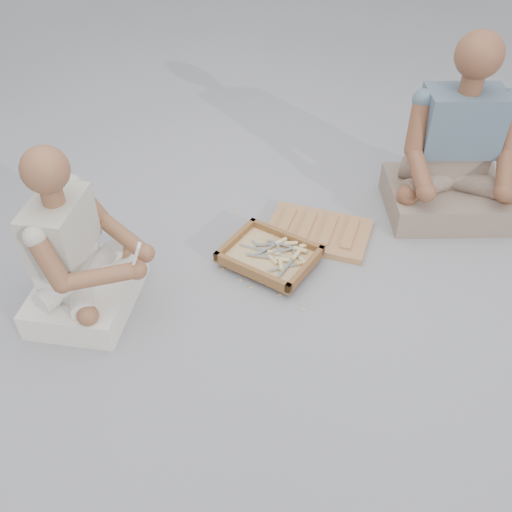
% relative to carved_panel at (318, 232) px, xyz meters
% --- Properties ---
extents(ground, '(60.00, 60.00, 0.00)m').
position_rel_carved_panel_xyz_m(ground, '(-0.20, -0.70, -0.02)').
color(ground, gray).
rests_on(ground, ground).
extents(carved_panel, '(0.57, 0.40, 0.04)m').
position_rel_carved_panel_xyz_m(carved_panel, '(0.00, 0.00, 0.00)').
color(carved_panel, brown).
rests_on(carved_panel, ground).
extents(tool_tray, '(0.53, 0.48, 0.06)m').
position_rel_carved_panel_xyz_m(tool_tray, '(-0.20, -0.30, 0.04)').
color(tool_tray, brown).
rests_on(tool_tray, carved_panel).
extents(chisel_0, '(0.19, 0.14, 0.02)m').
position_rel_carved_panel_xyz_m(chisel_0, '(-0.05, -0.20, 0.05)').
color(chisel_0, silver).
rests_on(chisel_0, tool_tray).
extents(chisel_1, '(0.22, 0.04, 0.02)m').
position_rel_carved_panel_xyz_m(chisel_1, '(-0.20, -0.28, 0.04)').
color(chisel_1, silver).
rests_on(chisel_1, tool_tray).
extents(chisel_2, '(0.22, 0.06, 0.02)m').
position_rel_carved_panel_xyz_m(chisel_2, '(-0.07, -0.23, 0.06)').
color(chisel_2, silver).
rests_on(chisel_2, tool_tray).
extents(chisel_3, '(0.08, 0.22, 0.02)m').
position_rel_carved_panel_xyz_m(chisel_3, '(-0.08, -0.30, 0.05)').
color(chisel_3, silver).
rests_on(chisel_3, tool_tray).
extents(chisel_4, '(0.18, 0.16, 0.02)m').
position_rel_carved_panel_xyz_m(chisel_4, '(-0.19, -0.32, 0.04)').
color(chisel_4, silver).
rests_on(chisel_4, tool_tray).
extents(chisel_5, '(0.15, 0.19, 0.02)m').
position_rel_carved_panel_xyz_m(chisel_5, '(-0.18, -0.21, 0.05)').
color(chisel_5, silver).
rests_on(chisel_5, tool_tray).
extents(chisel_6, '(0.19, 0.14, 0.02)m').
position_rel_carved_panel_xyz_m(chisel_6, '(-0.04, -0.33, 0.05)').
color(chisel_6, silver).
rests_on(chisel_6, tool_tray).
extents(chisel_7, '(0.21, 0.09, 0.02)m').
position_rel_carved_panel_xyz_m(chisel_7, '(-0.13, -0.20, 0.05)').
color(chisel_7, silver).
rests_on(chisel_7, tool_tray).
extents(chisel_8, '(0.16, 0.18, 0.02)m').
position_rel_carved_panel_xyz_m(chisel_8, '(-0.04, -0.30, 0.05)').
color(chisel_8, silver).
rests_on(chisel_8, tool_tray).
extents(chisel_9, '(0.22, 0.02, 0.02)m').
position_rel_carved_panel_xyz_m(chisel_9, '(-0.15, -0.33, 0.05)').
color(chisel_9, silver).
rests_on(chisel_9, tool_tray).
extents(chisel_10, '(0.08, 0.21, 0.02)m').
position_rel_carved_panel_xyz_m(chisel_10, '(-0.13, -0.35, 0.05)').
color(chisel_10, silver).
rests_on(chisel_10, tool_tray).
extents(wood_chip_0, '(0.02, 0.02, 0.00)m').
position_rel_carved_panel_xyz_m(wood_chip_0, '(-0.42, -0.40, -0.02)').
color(wood_chip_0, tan).
rests_on(wood_chip_0, ground).
extents(wood_chip_1, '(0.02, 0.02, 0.00)m').
position_rel_carved_panel_xyz_m(wood_chip_1, '(-0.12, -0.09, -0.02)').
color(wood_chip_1, tan).
rests_on(wood_chip_1, ground).
extents(wood_chip_2, '(0.02, 0.02, 0.00)m').
position_rel_carved_panel_xyz_m(wood_chip_2, '(0.03, -0.58, -0.02)').
color(wood_chip_2, tan).
rests_on(wood_chip_2, ground).
extents(wood_chip_3, '(0.02, 0.02, 0.00)m').
position_rel_carved_panel_xyz_m(wood_chip_3, '(-0.47, 0.08, -0.02)').
color(wood_chip_3, tan).
rests_on(wood_chip_3, ground).
extents(wood_chip_4, '(0.02, 0.02, 0.00)m').
position_rel_carved_panel_xyz_m(wood_chip_4, '(-0.23, -0.16, -0.02)').
color(wood_chip_4, tan).
rests_on(wood_chip_4, ground).
extents(wood_chip_5, '(0.02, 0.02, 0.00)m').
position_rel_carved_panel_xyz_m(wood_chip_5, '(-0.12, -0.21, -0.02)').
color(wood_chip_5, tan).
rests_on(wood_chip_5, ground).
extents(wood_chip_6, '(0.02, 0.02, 0.00)m').
position_rel_carved_panel_xyz_m(wood_chip_6, '(-0.19, -0.25, -0.02)').
color(wood_chip_6, tan).
rests_on(wood_chip_6, ground).
extents(wood_chip_7, '(0.02, 0.02, 0.00)m').
position_rel_carved_panel_xyz_m(wood_chip_7, '(-0.25, -0.49, -0.02)').
color(wood_chip_7, tan).
rests_on(wood_chip_7, ground).
extents(wood_chip_8, '(0.02, 0.02, 0.00)m').
position_rel_carved_panel_xyz_m(wood_chip_8, '(-0.10, -0.51, -0.02)').
color(wood_chip_8, tan).
rests_on(wood_chip_8, ground).
extents(wood_chip_9, '(0.02, 0.02, 0.00)m').
position_rel_carved_panel_xyz_m(wood_chip_9, '(-0.16, -0.17, -0.02)').
color(wood_chip_9, tan).
rests_on(wood_chip_9, ground).
extents(wood_chip_10, '(0.02, 0.02, 0.00)m').
position_rel_carved_panel_xyz_m(wood_chip_10, '(-0.31, -0.46, -0.02)').
color(wood_chip_10, tan).
rests_on(wood_chip_10, ground).
extents(wood_chip_11, '(0.02, 0.02, 0.00)m').
position_rel_carved_panel_xyz_m(wood_chip_11, '(-0.25, -0.36, -0.02)').
color(wood_chip_11, tan).
rests_on(wood_chip_11, ground).
extents(craftsman, '(0.58, 0.57, 0.83)m').
position_rel_carved_panel_xyz_m(craftsman, '(-0.96, -0.78, 0.27)').
color(craftsman, silver).
rests_on(craftsman, ground).
extents(companion, '(0.75, 0.66, 1.00)m').
position_rel_carved_panel_xyz_m(companion, '(0.65, 0.41, 0.32)').
color(companion, gray).
rests_on(companion, ground).
extents(mobile_phone, '(0.05, 0.05, 0.10)m').
position_rel_carved_panel_xyz_m(mobile_phone, '(-0.65, -0.81, 0.38)').
color(mobile_phone, silver).
rests_on(mobile_phone, craftsman).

